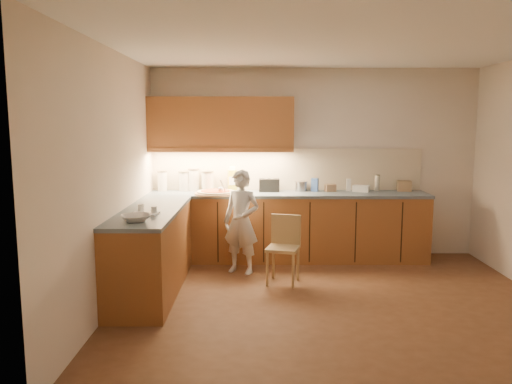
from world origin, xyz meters
TOP-DOWN VIEW (x-y plane):
  - room at (0.00, 0.00)m, footprint 4.54×4.50m
  - l_counter at (-0.92, 1.25)m, footprint 3.77×2.62m
  - backsplash at (-0.38, 1.99)m, footprint 3.75×0.02m
  - upper_cabinets at (-1.27, 1.82)m, footprint 1.95×0.36m
  - pizza_on_board at (-1.33, 1.54)m, footprint 0.56×0.56m
  - child at (-0.98, 1.08)m, footprint 0.56×0.48m
  - wooden_chair at (-0.47, 0.72)m, footprint 0.43×0.43m
  - mixing_bowl at (-1.95, -0.28)m, footprint 0.36×0.36m
  - canister_a at (-2.10, 1.88)m, footprint 0.14×0.14m
  - canister_b at (-1.80, 1.88)m, footprint 0.16×0.16m
  - canister_c at (-1.67, 1.90)m, footprint 0.17×0.17m
  - canister_d at (-1.47, 1.85)m, footprint 0.17×0.17m
  - oil_jug at (-1.13, 1.88)m, footprint 0.13×0.11m
  - toaster at (-0.62, 1.81)m, footprint 0.28×0.16m
  - steel_pot at (-0.18, 1.86)m, footprint 0.18×0.18m
  - blue_box at (0.01, 1.82)m, footprint 0.11×0.09m
  - card_box_a at (0.22, 1.83)m, footprint 0.16×0.13m
  - white_bottle at (0.48, 1.87)m, footprint 0.06×0.06m
  - flat_pack at (0.64, 1.82)m, footprint 0.26×0.22m
  - tall_jar at (0.88, 1.89)m, footprint 0.07×0.07m
  - card_box_b at (1.25, 1.87)m, footprint 0.20×0.17m
  - dough_cloth at (-1.94, 0.08)m, footprint 0.28×0.23m
  - spice_jar_a at (-2.02, 0.24)m, footprint 0.08×0.08m
  - spice_jar_b at (-1.85, 0.11)m, footprint 0.07×0.07m

SIDE VIEW (x-z plane):
  - wooden_chair at x=-0.47m, z-range 0.06..0.85m
  - l_counter at x=-0.92m, z-range 0.00..0.92m
  - child at x=-0.98m, z-range 0.00..1.29m
  - dough_cloth at x=-1.94m, z-range 0.92..0.94m
  - pizza_on_board at x=-1.33m, z-range 0.83..1.06m
  - mixing_bowl at x=-1.95m, z-range 0.92..0.99m
  - spice_jar_b at x=-1.85m, z-range 0.92..1.00m
  - spice_jar_a at x=-2.02m, z-range 0.92..1.00m
  - flat_pack at x=0.64m, z-range 0.92..1.01m
  - card_box_a at x=0.22m, z-range 0.92..1.02m
  - steel_pot at x=-0.18m, z-range 0.92..1.06m
  - card_box_b at x=1.25m, z-range 0.92..1.06m
  - white_bottle at x=0.48m, z-range 0.92..1.09m
  - toaster at x=-0.62m, z-range 0.92..1.10m
  - blue_box at x=0.01m, z-range 0.92..1.10m
  - tall_jar at x=0.88m, z-range 0.92..1.15m
  - canister_b at x=-1.80m, z-range 0.92..1.19m
  - canister_a at x=-2.10m, z-range 0.92..1.20m
  - canister_d at x=-1.47m, z-range 0.92..1.20m
  - oil_jug at x=-1.13m, z-range 0.91..1.25m
  - canister_c at x=-1.67m, z-range 0.92..1.23m
  - backsplash at x=-0.38m, z-range 0.92..1.50m
  - room at x=0.00m, z-range 0.37..2.99m
  - upper_cabinets at x=-1.27m, z-range 1.48..2.21m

